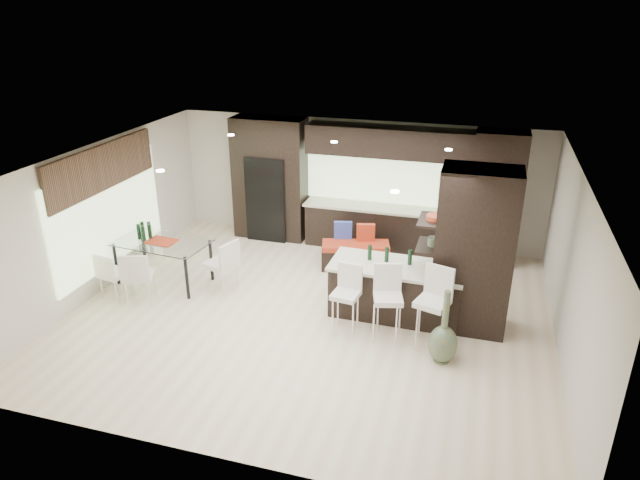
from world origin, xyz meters
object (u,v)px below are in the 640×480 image
(kitchen_island, at_px, (396,290))
(chair_end, at_px, (222,267))
(stool_left, at_px, (345,306))
(floor_vase, at_px, (444,327))
(chair_near, at_px, (140,278))
(stool_right, at_px, (431,316))
(bench, at_px, (355,255))
(dining_table, at_px, (164,262))
(stool_mid, at_px, (387,311))
(chair_far, at_px, (115,277))

(kitchen_island, relative_size, chair_end, 2.39)
(stool_left, bearing_deg, chair_end, 170.47)
(floor_vase, relative_size, chair_near, 1.27)
(stool_left, bearing_deg, stool_right, 6.03)
(bench, relative_size, chair_end, 1.46)
(stool_left, height_order, dining_table, stool_left)
(stool_right, relative_size, chair_end, 1.13)
(stool_mid, relative_size, chair_near, 1.07)
(stool_mid, xyz_separation_m, floor_vase, (0.91, -0.38, 0.09))
(bench, xyz_separation_m, chair_end, (-2.16, -1.65, 0.20))
(stool_right, distance_m, chair_near, 5.11)
(stool_left, height_order, floor_vase, floor_vase)
(chair_near, bearing_deg, dining_table, 71.81)
(chair_end, bearing_deg, kitchen_island, -71.42)
(stool_right, height_order, chair_near, stool_right)
(chair_near, bearing_deg, kitchen_island, -7.43)
(stool_left, distance_m, stool_mid, 0.68)
(kitchen_island, relative_size, stool_left, 2.39)
(floor_vase, distance_m, chair_far, 5.89)
(bench, bearing_deg, kitchen_island, -71.42)
(kitchen_island, height_order, chair_end, chair_end)
(chair_end, bearing_deg, chair_far, 132.60)
(stool_left, relative_size, bench, 0.69)
(bench, distance_m, dining_table, 3.74)
(chair_far, xyz_separation_m, chair_end, (1.74, 0.79, 0.05))
(stool_right, distance_m, floor_vase, 0.43)
(stool_mid, bearing_deg, kitchen_island, 74.95)
(chair_end, bearing_deg, stool_mid, -85.35)
(floor_vase, height_order, chair_end, floor_vase)
(stool_right, distance_m, chair_far, 5.65)
(dining_table, bearing_deg, bench, 31.83)
(chair_near, distance_m, chair_end, 1.45)
(stool_left, bearing_deg, chair_far, -172.48)
(stool_mid, height_order, chair_near, stool_mid)
(chair_near, bearing_deg, floor_vase, -21.79)
(stool_left, bearing_deg, floor_vase, -6.71)
(stool_mid, distance_m, chair_far, 4.97)
(stool_mid, bearing_deg, stool_left, 163.70)
(dining_table, distance_m, chair_far, 0.96)
(bench, xyz_separation_m, floor_vase, (1.98, -2.81, 0.33))
(stool_mid, bearing_deg, floor_vase, -37.63)
(kitchen_island, relative_size, floor_vase, 1.88)
(stool_mid, xyz_separation_m, bench, (-1.07, 2.43, -0.24))
(floor_vase, distance_m, chair_end, 4.29)
(stool_right, distance_m, chair_end, 3.99)
(kitchen_island, relative_size, bench, 1.64)
(chair_near, relative_size, chair_end, 1.00)
(chair_far, bearing_deg, stool_right, 10.06)
(chair_end, bearing_deg, floor_vase, -87.41)
(bench, distance_m, chair_far, 4.60)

